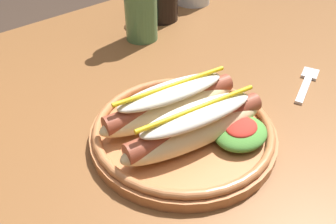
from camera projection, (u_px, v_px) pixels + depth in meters
dining_table at (180, 150)px, 0.61m from camera, size 1.39×0.94×0.74m
hot_dog_plate at (186, 124)px, 0.48m from camera, size 0.26×0.26×0.08m
fork at (307, 82)px, 0.61m from camera, size 0.12×0.06×0.00m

